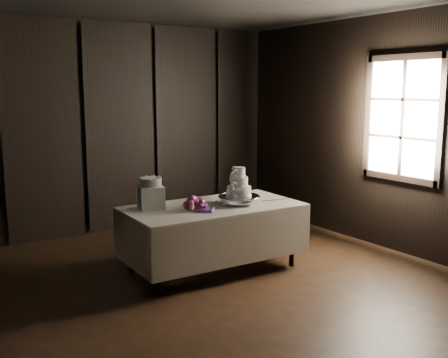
% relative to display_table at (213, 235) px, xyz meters
% --- Properties ---
extents(room, '(6.08, 7.08, 3.08)m').
position_rel_display_table_xyz_m(room, '(-0.65, -1.21, 1.08)').
color(room, black).
rests_on(room, ground).
extents(window, '(0.06, 1.16, 1.56)m').
position_rel_display_table_xyz_m(window, '(2.32, -0.71, 1.28)').
color(window, black).
rests_on(window, room).
extents(display_table, '(2.02, 1.10, 0.76)m').
position_rel_display_table_xyz_m(display_table, '(0.00, 0.00, 0.00)').
color(display_table, beige).
rests_on(display_table, ground).
extents(cake_stand, '(0.57, 0.57, 0.09)m').
position_rel_display_table_xyz_m(cake_stand, '(0.30, -0.08, 0.39)').
color(cake_stand, silver).
rests_on(cake_stand, display_table).
extents(wedding_cake, '(0.32, 0.28, 0.33)m').
position_rel_display_table_xyz_m(wedding_cake, '(0.28, -0.10, 0.57)').
color(wedding_cake, white).
rests_on(wedding_cake, cake_stand).
extents(bouquet, '(0.49, 0.48, 0.19)m').
position_rel_display_table_xyz_m(bouquet, '(-0.29, -0.09, 0.41)').
color(bouquet, '#EC535D').
rests_on(bouquet, display_table).
extents(box_pedestal, '(0.31, 0.31, 0.25)m').
position_rel_display_table_xyz_m(box_pedestal, '(-0.65, 0.25, 0.47)').
color(box_pedestal, white).
rests_on(box_pedestal, display_table).
extents(small_cake, '(0.26, 0.26, 0.10)m').
position_rel_display_table_xyz_m(small_cake, '(-0.65, 0.25, 0.64)').
color(small_cake, white).
rests_on(small_cake, box_pedestal).
extents(cake_knife, '(0.37, 0.10, 0.01)m').
position_rel_display_table_xyz_m(cake_knife, '(0.71, -0.17, 0.35)').
color(cake_knife, silver).
rests_on(cake_knife, display_table).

